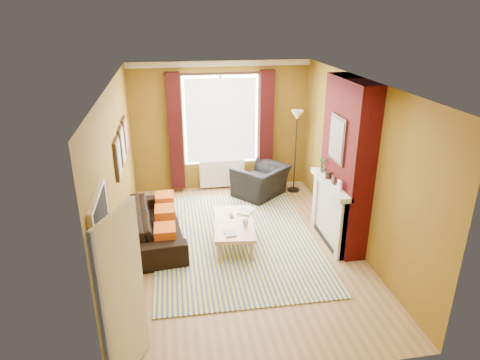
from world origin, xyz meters
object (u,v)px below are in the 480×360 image
at_px(coffee_table, 234,224).
at_px(floor_lamp, 297,128).
at_px(armchair, 261,181).
at_px(wicker_stool, 241,185).
at_px(sofa, 157,224).

distance_m(coffee_table, floor_lamp, 2.87).
distance_m(armchair, coffee_table, 2.13).
bearing_deg(wicker_stool, floor_lamp, -0.37).
bearing_deg(floor_lamp, armchair, -168.88).
bearing_deg(coffee_table, armchair, 72.26).
xyz_separation_m(coffee_table, wicker_stool, (0.48, 2.10, -0.17)).
distance_m(sofa, coffee_table, 1.36).
height_order(armchair, coffee_table, armchair).
distance_m(wicker_stool, floor_lamp, 1.70).
distance_m(sofa, armchair, 2.68).
xyz_separation_m(armchair, wicker_stool, (-0.40, 0.16, -0.12)).
xyz_separation_m(armchair, floor_lamp, (0.79, 0.16, 1.09)).
bearing_deg(wicker_stool, sofa, -136.08).
height_order(sofa, armchair, armchair).
relative_size(armchair, floor_lamp, 0.57).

